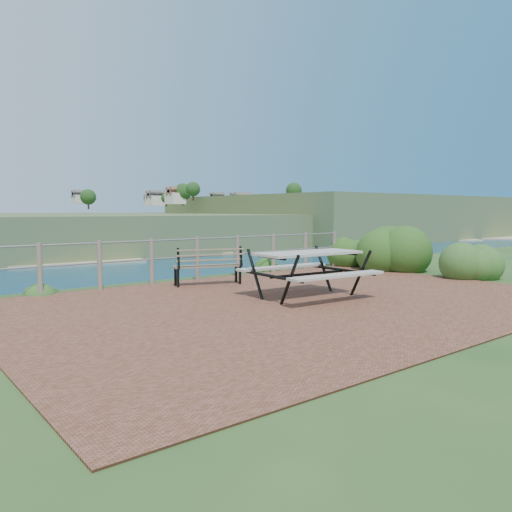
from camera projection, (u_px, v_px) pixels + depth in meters
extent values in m
cube|color=brown|center=(297.00, 301.00, 8.91)|extent=(10.00, 7.00, 0.12)
cylinder|color=#6B5B4C|center=(40.00, 269.00, 9.35)|extent=(0.10, 0.10, 1.00)
cylinder|color=#6B5B4C|center=(100.00, 265.00, 10.06)|extent=(0.10, 0.10, 1.00)
cylinder|color=#6B5B4C|center=(152.00, 262.00, 10.77)|extent=(0.10, 0.10, 1.00)
cylinder|color=#6B5B4C|center=(197.00, 258.00, 11.48)|extent=(0.10, 0.10, 1.00)
cylinder|color=#6B5B4C|center=(237.00, 256.00, 12.19)|extent=(0.10, 0.10, 1.00)
cylinder|color=#6B5B4C|center=(273.00, 253.00, 12.90)|extent=(0.10, 0.10, 1.00)
cylinder|color=#6B5B4C|center=(305.00, 251.00, 13.61)|extent=(0.10, 0.10, 1.00)
cylinder|color=#6B5B4C|center=(334.00, 249.00, 14.33)|extent=(0.10, 0.10, 1.00)
cylinder|color=slate|center=(197.00, 239.00, 11.44)|extent=(9.40, 0.04, 0.04)
cylinder|color=slate|center=(197.00, 256.00, 11.48)|extent=(9.40, 0.04, 0.04)
cube|color=#495A2D|center=(218.00, 225.00, 259.94)|extent=(260.00, 180.00, 12.00)
cube|color=#495A2D|center=(353.00, 217.00, 265.47)|extent=(160.00, 120.00, 20.00)
cube|color=tan|center=(322.00, 246.00, 187.95)|extent=(209.53, 114.73, 0.50)
cube|color=#9A968A|center=(308.00, 253.00, 9.16)|extent=(2.06, 0.97, 0.04)
cube|color=#9A968A|center=(308.00, 271.00, 9.19)|extent=(2.02, 0.44, 0.04)
cube|color=#9A968A|center=(308.00, 271.00, 9.19)|extent=(2.02, 0.44, 0.04)
cylinder|color=black|center=(308.00, 274.00, 9.19)|extent=(1.72, 0.18, 0.05)
cube|color=brown|center=(208.00, 266.00, 10.75)|extent=(1.52, 0.80, 0.03)
cube|color=brown|center=(208.00, 254.00, 10.72)|extent=(1.44, 0.56, 0.34)
cube|color=black|center=(208.00, 275.00, 10.76)|extent=(0.06, 0.07, 0.41)
cube|color=black|center=(208.00, 275.00, 10.76)|extent=(0.06, 0.07, 0.41)
cube|color=black|center=(208.00, 275.00, 10.76)|extent=(0.06, 0.07, 0.41)
cube|color=black|center=(208.00, 275.00, 10.76)|extent=(0.06, 0.07, 0.41)
ellipsoid|color=#184114|center=(392.00, 269.00, 13.72)|extent=(1.48, 1.48, 2.10)
ellipsoid|color=#264D1D|center=(468.00, 278.00, 11.99)|extent=(1.28, 1.28, 1.82)
ellipsoid|color=#184114|center=(349.00, 265.00, 14.74)|extent=(1.03, 1.03, 1.47)
ellipsoid|color=#264D1D|center=(37.00, 294.00, 9.73)|extent=(0.68, 0.68, 0.38)
ellipsoid|color=#184114|center=(269.00, 270.00, 13.59)|extent=(0.74, 0.74, 0.47)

